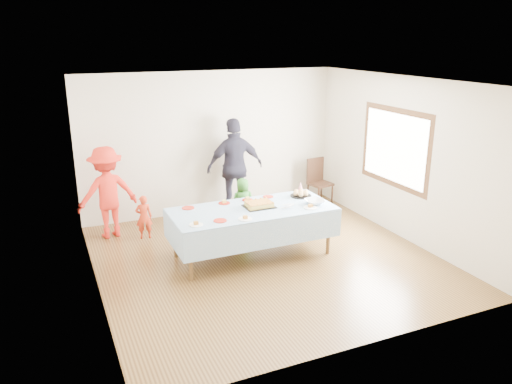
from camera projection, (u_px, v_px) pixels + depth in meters
ground at (266, 258)px, 7.74m from camera, size 5.00×5.00×0.00m
room_walls at (270, 146)px, 7.23m from camera, size 5.04×5.04×2.72m
party_table at (252, 212)px, 7.64m from camera, size 2.50×1.10×0.78m
birthday_cake at (259, 205)px, 7.69m from camera, size 0.46×0.35×0.08m
rolls_tray at (301, 194)px, 8.19m from camera, size 0.35×0.35×0.10m
punch_bowl at (315, 202)px, 7.81m from camera, size 0.30×0.30×0.07m
party_hat at (300, 187)px, 8.41m from camera, size 0.10×0.10×0.17m
fork_pile at (290, 206)px, 7.64m from camera, size 0.24×0.18×0.07m
plate_red_far_a at (188, 208)px, 7.63m from camera, size 0.19×0.19×0.01m
plate_red_far_b at (224, 203)px, 7.85m from camera, size 0.18×0.18×0.01m
plate_red_far_c at (248, 200)px, 8.00m from camera, size 0.17×0.17×0.01m
plate_red_far_d at (268, 197)px, 8.17m from camera, size 0.17×0.17×0.01m
plate_red_near at (220, 221)px, 7.11m from camera, size 0.19×0.19×0.01m
plate_white_left at (196, 225)px, 6.95m from camera, size 0.20×0.20×0.01m
plate_white_mid at (245, 219)px, 7.17m from camera, size 0.20×0.20×0.01m
plate_white_right at (310, 207)px, 7.65m from camera, size 0.21×0.21×0.01m
dining_chair at (318, 179)px, 10.14m from camera, size 0.46×0.46×0.94m
toddler_left at (144, 217)px, 8.42m from camera, size 0.30×0.22×0.76m
toddler_mid at (243, 202)px, 8.97m from camera, size 0.46×0.32×0.89m
toddler_right at (241, 201)px, 9.16m from camera, size 0.46×0.41×0.79m
adult_left at (107, 192)px, 8.39m from camera, size 1.09×0.73×1.57m
adult_right at (235, 167)px, 9.43m from camera, size 1.11×0.50×1.86m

